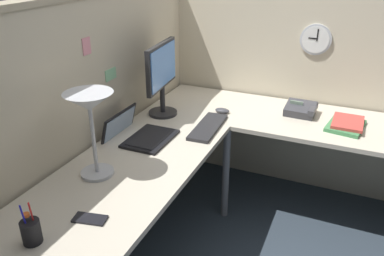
{
  "coord_description": "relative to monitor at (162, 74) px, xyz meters",
  "views": [
    {
      "loc": [
        -2.06,
        -0.54,
        1.79
      ],
      "look_at": [
        -0.09,
        0.31,
        0.78
      ],
      "focal_mm": 36.04,
      "sensor_mm": 36.0,
      "label": 1
    }
  ],
  "objects": [
    {
      "name": "desk",
      "position": [
        -0.3,
        -0.69,
        -0.39
      ],
      "size": [
        2.35,
        2.15,
        0.73
      ],
      "color": "beige",
      "rests_on": "ground"
    },
    {
      "name": "office_phone",
      "position": [
        0.37,
        -0.89,
        -0.26
      ],
      "size": [
        0.2,
        0.21,
        0.11
      ],
      "color": "#38383D",
      "rests_on": "desk"
    },
    {
      "name": "cubicle_wall_back",
      "position": [
        -0.52,
        0.23,
        -0.23
      ],
      "size": [
        2.57,
        0.12,
        1.58
      ],
      "color": "beige",
      "rests_on": "ground"
    },
    {
      "name": "pinned_note_leftmost",
      "position": [
        -0.53,
        0.18,
        0.28
      ],
      "size": [
        0.07,
        0.0,
        0.09
      ],
      "primitive_type": "cube",
      "color": "pink"
    },
    {
      "name": "monitor",
      "position": [
        0.0,
        0.0,
        0.0
      ],
      "size": [
        0.46,
        0.2,
        0.5
      ],
      "color": "#232326",
      "rests_on": "desk"
    },
    {
      "name": "computer_mouse",
      "position": [
        0.19,
        -0.38,
        -0.28
      ],
      "size": [
        0.06,
        0.1,
        0.03
      ],
      "primitive_type": "ellipsoid",
      "color": "#38383D",
      "rests_on": "desk"
    },
    {
      "name": "wall_clock",
      "position": [
        0.66,
        -0.9,
        0.18
      ],
      "size": [
        0.04,
        0.22,
        0.22
      ],
      "color": "#B7BABF"
    },
    {
      "name": "keyboard",
      "position": [
        -0.1,
        -0.38,
        -0.28
      ],
      "size": [
        0.44,
        0.16,
        0.02
      ],
      "primitive_type": "cube",
      "rotation": [
        0.0,
        0.0,
        0.05
      ],
      "color": "#232326",
      "rests_on": "desk"
    },
    {
      "name": "cubicle_wall_right",
      "position": [
        0.72,
        -0.9,
        -0.23
      ],
      "size": [
        0.12,
        2.37,
        1.58
      ],
      "color": "beige",
      "rests_on": "ground"
    },
    {
      "name": "pinned_note_middle",
      "position": [
        -0.33,
        0.18,
        0.07
      ],
      "size": [
        0.11,
        0.0,
        0.07
      ],
      "primitive_type": "cube",
      "color": "#8CCC99"
    },
    {
      "name": "pen_cup",
      "position": [
        -1.37,
        -0.13,
        -0.24
      ],
      "size": [
        0.08,
        0.08,
        0.18
      ],
      "color": "black",
      "rests_on": "desk"
    },
    {
      "name": "laptop",
      "position": [
        -0.39,
        -0.02,
        -0.27
      ],
      "size": [
        0.34,
        0.38,
        0.22
      ],
      "color": "black",
      "rests_on": "desk"
    },
    {
      "name": "desk_lamp_dome",
      "position": [
        -0.84,
        -0.05,
        0.07
      ],
      "size": [
        0.24,
        0.24,
        0.44
      ],
      "color": "#B7BABF",
      "rests_on": "desk"
    },
    {
      "name": "ground_plane",
      "position": [
        -0.15,
        -0.64,
        -1.02
      ],
      "size": [
        6.8,
        6.8,
        0.0
      ],
      "primitive_type": "plane",
      "color": "#2D3842"
    },
    {
      "name": "cell_phone",
      "position": [
        -1.17,
        -0.25,
        -0.29
      ],
      "size": [
        0.1,
        0.15,
        0.01
      ],
      "primitive_type": "cube",
      "rotation": [
        0.0,
        0.0,
        0.21
      ],
      "color": "black",
      "rests_on": "desk"
    },
    {
      "name": "book_stack",
      "position": [
        0.28,
        -1.2,
        -0.27
      ],
      "size": [
        0.31,
        0.25,
        0.04
      ],
      "color": "#3F7F4C",
      "rests_on": "desk"
    }
  ]
}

